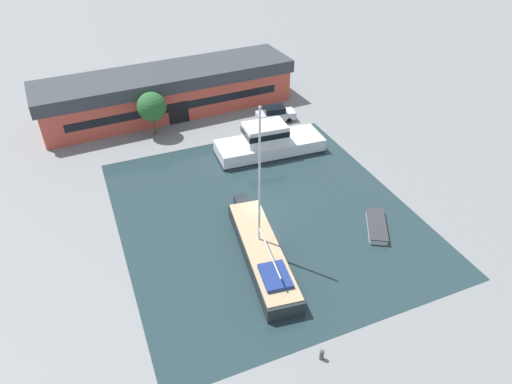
% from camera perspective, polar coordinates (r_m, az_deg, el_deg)
% --- Properties ---
extents(ground_plane, '(440.00, 440.00, 0.00)m').
position_cam_1_polar(ground_plane, '(39.94, 1.12, -2.74)').
color(ground_plane, gray).
extents(water_canal, '(24.48, 27.10, 0.01)m').
position_cam_1_polar(water_canal, '(39.94, 1.12, -2.74)').
color(water_canal, '#23383D').
rests_on(water_canal, ground).
extents(warehouse_building, '(30.91, 9.10, 5.16)m').
position_cam_1_polar(warehouse_building, '(57.33, -10.90, 12.29)').
color(warehouse_building, '#C64C3D').
rests_on(warehouse_building, ground).
extents(quay_tree_near_building, '(3.21, 3.21, 5.01)m').
position_cam_1_polar(quay_tree_near_building, '(51.75, -12.92, 10.34)').
color(quay_tree_near_building, brown).
rests_on(quay_tree_near_building, ground).
extents(parked_car, '(4.77, 2.49, 1.80)m').
position_cam_1_polar(parked_car, '(54.69, 2.42, 9.74)').
color(parked_car, silver).
rests_on(parked_car, ground).
extents(sailboat_moored, '(4.18, 13.32, 12.47)m').
position_cam_1_polar(sailboat_moored, '(35.29, 0.72, -7.39)').
color(sailboat_moored, '#23282D').
rests_on(sailboat_moored, water_canal).
extents(motor_cruiser, '(11.49, 4.66, 3.36)m').
position_cam_1_polar(motor_cruiser, '(47.93, 1.55, 6.18)').
color(motor_cruiser, white).
rests_on(motor_cruiser, water_canal).
extents(small_dinghy, '(3.44, 4.51, 0.55)m').
position_cam_1_polar(small_dinghy, '(39.54, 14.84, -4.10)').
color(small_dinghy, silver).
rests_on(small_dinghy, water_canal).
extents(mooring_bollard, '(0.30, 0.30, 0.82)m').
position_cam_1_polar(mooring_bollard, '(29.95, 8.22, -19.44)').
color(mooring_bollard, '#47474C').
rests_on(mooring_bollard, ground).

